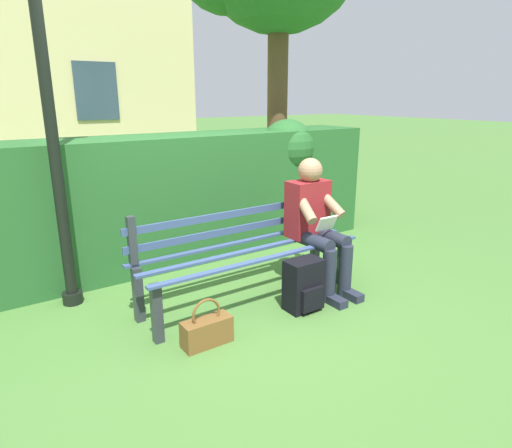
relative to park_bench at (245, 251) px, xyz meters
name	(u,v)px	position (x,y,z in m)	size (l,w,h in m)	color
ground	(250,300)	(0.00, 0.07, -0.44)	(60.00, 60.00, 0.00)	#477533
park_bench	(245,251)	(0.00, 0.00, 0.00)	(2.02, 0.54, 0.86)	#2D3338
person_seated	(316,221)	(-0.66, 0.18, 0.20)	(0.44, 0.73, 1.20)	maroon
hedge_backdrop	(178,194)	(0.03, -1.28, 0.27)	(4.83, 0.80, 1.47)	#265B28
backpack	(304,285)	(-0.28, 0.47, -0.23)	(0.31, 0.27, 0.44)	black
handbag	(207,330)	(0.65, 0.50, -0.33)	(0.37, 0.15, 0.36)	brown
lamp_post	(40,43)	(1.30, -0.75, 1.67)	(0.28, 0.28, 3.22)	black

